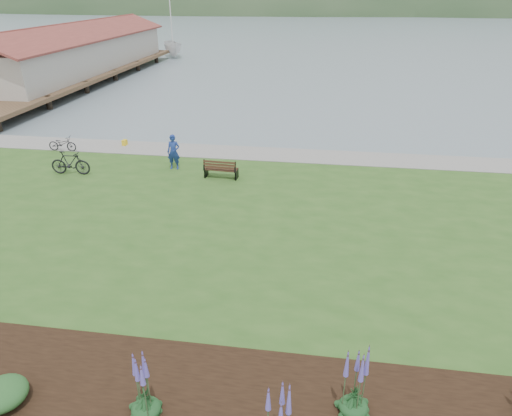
{
  "coord_description": "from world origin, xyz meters",
  "views": [
    {
      "loc": [
        4.21,
        -16.05,
        8.46
      ],
      "look_at": [
        2.06,
        -1.5,
        1.3
      ],
      "focal_mm": 32.0,
      "sensor_mm": 36.0,
      "label": 1
    }
  ],
  "objects_px": {
    "park_bench": "(221,169)",
    "bicycle_a": "(62,144)",
    "person": "(173,149)",
    "sailboat": "(174,57)"
  },
  "relations": [
    {
      "from": "sailboat",
      "to": "park_bench",
      "type": "bearing_deg",
      "value": -96.72
    },
    {
      "from": "park_bench",
      "to": "bicycle_a",
      "type": "distance_m",
      "value": 9.69
    },
    {
      "from": "person",
      "to": "bicycle_a",
      "type": "relative_size",
      "value": 1.29
    },
    {
      "from": "bicycle_a",
      "to": "park_bench",
      "type": "bearing_deg",
      "value": -106.46
    },
    {
      "from": "park_bench",
      "to": "bicycle_a",
      "type": "bearing_deg",
      "value": 167.99
    },
    {
      "from": "person",
      "to": "sailboat",
      "type": "height_order",
      "value": "sailboat"
    },
    {
      "from": "park_bench",
      "to": "bicycle_a",
      "type": "height_order",
      "value": "park_bench"
    },
    {
      "from": "person",
      "to": "sailboat",
      "type": "bearing_deg",
      "value": 104.98
    },
    {
      "from": "person",
      "to": "sailboat",
      "type": "relative_size",
      "value": 0.08
    },
    {
      "from": "park_bench",
      "to": "bicycle_a",
      "type": "xyz_separation_m",
      "value": [
        -9.33,
        2.6,
        -0.06
      ]
    }
  ]
}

